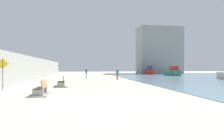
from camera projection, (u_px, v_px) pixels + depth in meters
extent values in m
plane|color=beige|center=(87.00, 80.00, 27.67)|extent=(120.00, 120.00, 0.00)
cube|color=gray|center=(28.00, 69.00, 26.53)|extent=(0.80, 64.00, 3.16)
cube|color=gray|center=(38.00, 93.00, 12.10)|extent=(0.60, 0.20, 0.50)
cube|color=gray|center=(42.00, 90.00, 13.48)|extent=(0.60, 0.20, 0.50)
cube|color=#997047|center=(40.00, 88.00, 12.79)|extent=(0.51, 1.60, 0.06)
cube|color=#997047|center=(44.00, 84.00, 12.82)|extent=(0.17, 1.60, 0.50)
cube|color=gray|center=(40.00, 95.00, 12.79)|extent=(1.11, 2.10, 0.08)
cube|color=gray|center=(61.00, 85.00, 17.70)|extent=(0.62, 0.27, 0.50)
cube|color=gray|center=(61.00, 84.00, 19.05)|extent=(0.62, 0.27, 0.50)
cube|color=#997047|center=(61.00, 82.00, 18.37)|extent=(0.69, 1.65, 0.06)
cube|color=#997047|center=(63.00, 79.00, 18.43)|extent=(0.35, 1.61, 0.50)
cube|color=gray|center=(61.00, 86.00, 18.38)|extent=(1.34, 2.22, 0.08)
cylinder|color=#B22D33|center=(117.00, 77.00, 29.35)|extent=(0.12, 0.12, 0.82)
cylinder|color=#B22D33|center=(118.00, 77.00, 29.26)|extent=(0.12, 0.12, 0.82)
cube|color=teal|center=(117.00, 72.00, 29.29)|extent=(0.34, 0.36, 0.58)
sphere|color=tan|center=(117.00, 69.00, 29.29)|extent=(0.22, 0.22, 0.22)
cylinder|color=teal|center=(116.00, 72.00, 29.44)|extent=(0.09, 0.09, 0.52)
cylinder|color=teal|center=(118.00, 72.00, 29.14)|extent=(0.09, 0.09, 0.52)
cylinder|color=teal|center=(86.00, 76.00, 30.73)|extent=(0.12, 0.12, 0.84)
cylinder|color=teal|center=(86.00, 76.00, 30.60)|extent=(0.12, 0.12, 0.84)
cube|color=#333338|center=(86.00, 71.00, 30.66)|extent=(0.22, 0.34, 0.60)
sphere|color=tan|center=(86.00, 68.00, 30.65)|extent=(0.23, 0.23, 0.23)
cylinder|color=#333338|center=(86.00, 71.00, 30.87)|extent=(0.09, 0.09, 0.54)
cylinder|color=#333338|center=(86.00, 71.00, 30.44)|extent=(0.09, 0.09, 0.54)
cube|color=#337060|center=(172.00, 73.00, 43.96)|extent=(2.06, 4.57, 1.11)
cube|color=red|center=(174.00, 68.00, 43.32)|extent=(1.27, 2.07, 0.90)
cube|color=red|center=(149.00, 72.00, 52.23)|extent=(2.69, 4.57, 1.14)
cube|color=navy|center=(149.00, 68.00, 51.58)|extent=(1.63, 2.12, 1.03)
cylinder|color=slate|center=(3.00, 75.00, 15.28)|extent=(0.08, 0.08, 2.31)
cube|color=yellow|center=(3.00, 64.00, 15.27)|extent=(0.85, 0.03, 0.85)
cube|color=gray|center=(159.00, 51.00, 58.45)|extent=(12.00, 6.00, 13.01)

